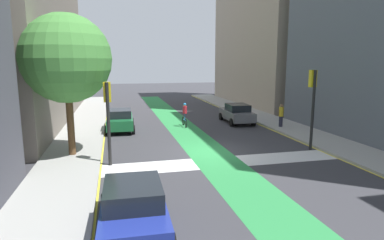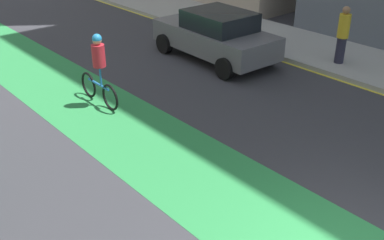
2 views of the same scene
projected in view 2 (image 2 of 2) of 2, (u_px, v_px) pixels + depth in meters
name	position (u px, v px, depth m)	size (l,w,h in m)	color
car_grey_right_far	(216.00, 35.00, 14.32)	(2.15, 4.26, 1.57)	slate
cyclist_in_lane	(98.00, 68.00, 11.26)	(0.32, 1.73, 1.86)	black
pedestrian_sidewalk_right_a	(343.00, 35.00, 13.59)	(0.34, 0.34, 1.71)	#262638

